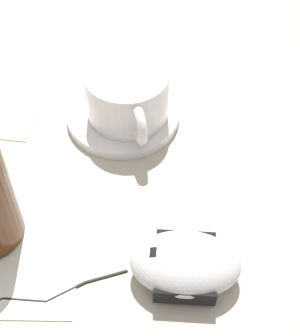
{
  "coord_description": "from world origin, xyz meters",
  "views": [
    {
      "loc": [
        -0.35,
        -0.02,
        0.41
      ],
      "look_at": [
        -0.04,
        -0.06,
        0.03
      ],
      "focal_mm": 55.0,
      "sensor_mm": 36.0,
      "label": 1
    }
  ],
  "objects": [
    {
      "name": "computer_mouse",
      "position": [
        -0.14,
        -0.08,
        0.02
      ],
      "size": [
        0.08,
        0.11,
        0.04
      ],
      "color": "silver",
      "rests_on": "ground"
    },
    {
      "name": "ground_plane",
      "position": [
        0.0,
        0.0,
        0.0
      ],
      "size": [
        3.0,
        3.0,
        0.0
      ],
      "primitive_type": "plane",
      "color": "#B2A899"
    },
    {
      "name": "mouse_cable",
      "position": [
        -0.15,
        0.08,
        0.0
      ],
      "size": [
        0.04,
        0.22,
        0.0
      ],
      "color": "black",
      "rests_on": "ground"
    },
    {
      "name": "saucer",
      "position": [
        0.06,
        -0.04,
        0.01
      ],
      "size": [
        0.12,
        0.12,
        0.01
      ],
      "primitive_type": "cylinder",
      "color": "white",
      "rests_on": "ground"
    },
    {
      "name": "coffee_cup",
      "position": [
        0.06,
        -0.05,
        0.04
      ],
      "size": [
        0.12,
        0.09,
        0.06
      ],
      "color": "white",
      "rests_on": "saucer"
    }
  ]
}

